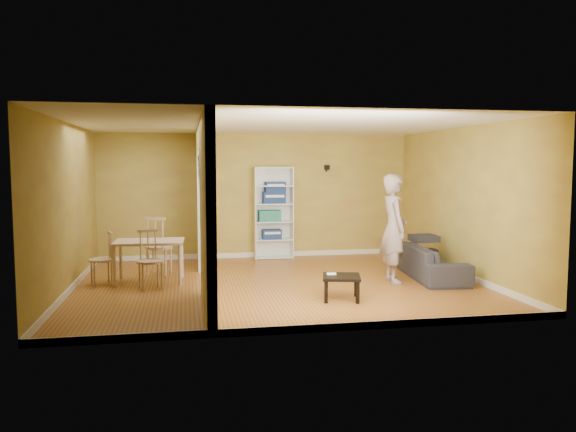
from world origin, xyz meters
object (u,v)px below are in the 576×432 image
object	(u,v)px
coffee_table	(341,279)
sofa	(432,257)
chair_left	(101,258)
bookshelf	(273,213)
person	(394,219)
chair_far	(159,245)
chair_near	(150,260)
dining_table	(149,245)

from	to	relation	value
coffee_table	sofa	bearing A→B (deg)	32.24
sofa	chair_left	size ratio (longest dim) A/B	2.22
bookshelf	chair_left	world-z (taller)	bookshelf
sofa	person	xyz separation A→B (m)	(-0.78, -0.19, 0.69)
sofa	chair_far	xyz separation A→B (m)	(-4.66, 1.16, 0.16)
coffee_table	chair_near	size ratio (longest dim) A/B	0.57
dining_table	chair_near	xyz separation A→B (m)	(0.05, -0.53, -0.16)
bookshelf	chair_left	bearing A→B (deg)	-145.93
bookshelf	chair_left	distance (m)	3.86
bookshelf	chair_near	distance (m)	3.56
person	chair_near	size ratio (longest dim) A/B	2.26
person	chair_left	size ratio (longest dim) A/B	2.44
dining_table	chair_left	distance (m)	0.79
bookshelf	chair_near	bearing A→B (deg)	-131.97
sofa	dining_table	bearing A→B (deg)	89.91
coffee_table	chair_near	distance (m)	3.03
sofa	chair_far	distance (m)	4.81
dining_table	chair_far	bearing A→B (deg)	79.00
chair_far	chair_left	bearing A→B (deg)	53.35
bookshelf	dining_table	xyz separation A→B (m)	(-2.41, -2.10, -0.33)
chair_near	person	bearing A→B (deg)	-16.55
chair_far	sofa	bearing A→B (deg)	-178.94
bookshelf	coffee_table	xyz separation A→B (m)	(0.40, -3.85, -0.65)
coffee_table	chair_far	xyz separation A→B (m)	(-2.68, 2.41, 0.22)
sofa	bookshelf	size ratio (longest dim) A/B	1.00
bookshelf	coffee_table	bearing A→B (deg)	-84.02
person	coffee_table	bearing A→B (deg)	133.32
dining_table	coffee_table	bearing A→B (deg)	-32.03
coffee_table	dining_table	bearing A→B (deg)	147.97
person	chair_far	distance (m)	4.14
bookshelf	chair_far	size ratio (longest dim) A/B	1.82
chair_left	chair_far	size ratio (longest dim) A/B	0.82
person	chair_far	bearing A→B (deg)	72.51
bookshelf	person	bearing A→B (deg)	-60.28
chair_far	chair_near	bearing A→B (deg)	101.21
sofa	chair_far	size ratio (longest dim) A/B	1.82
chair_near	chair_left	bearing A→B (deg)	135.28
person	chair_far	xyz separation A→B (m)	(-3.88, 1.36, -0.53)
chair_near	sofa	bearing A→B (deg)	-13.84
bookshelf	chair_far	world-z (taller)	bookshelf
bookshelf	dining_table	distance (m)	3.21
coffee_table	chair_left	xyz separation A→B (m)	(-3.57, 1.71, 0.13)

